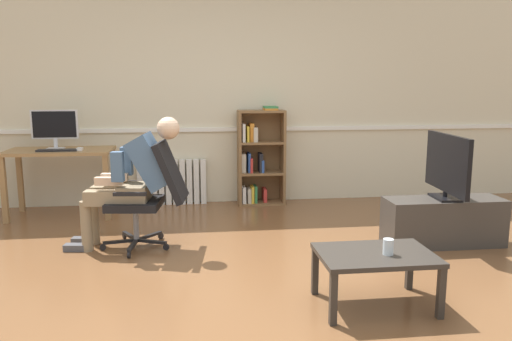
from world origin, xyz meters
The scene contains 14 objects.
ground_plane centered at (0.00, 0.00, 0.00)m, with size 18.00×18.00×0.00m, color brown.
back_wall centered at (0.00, 2.65, 1.35)m, with size 12.00×0.13×2.70m.
computer_desk centered at (-1.89, 2.15, 0.64)m, with size 1.14×0.60×0.76m.
imac_monitor centered at (-1.95, 2.23, 1.01)m, with size 0.51×0.14×0.44m.
keyboard centered at (-1.88, 2.01, 0.77)m, with size 0.43×0.12×0.02m, color black.
computer_mouse centered at (-1.65, 2.03, 0.77)m, with size 0.06×0.10×0.03m, color white.
bookshelf centered at (0.38, 2.44, 0.57)m, with size 0.57×0.29×1.21m.
radiator centered at (-0.69, 2.54, 0.28)m, with size 0.84×0.08×0.56m.
office_chair centered at (-0.80, 0.89, 0.53)m, with size 0.81×0.62×0.98m.
person_seated centered at (-0.96, 0.91, 0.64)m, with size 1.06×0.43×1.19m.
tv_stand centered at (1.87, 0.62, 0.22)m, with size 1.09×0.36×0.44m.
tv_screen centered at (1.87, 0.62, 0.75)m, with size 0.22×0.85×0.59m.
coffee_table centered at (0.78, -0.55, 0.33)m, with size 0.77×0.53×0.37m.
drinking_glass centered at (0.84, -0.59, 0.43)m, with size 0.07×0.07×0.11m, color silver.
Camera 1 is at (-0.41, -3.62, 1.49)m, focal length 35.22 mm.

